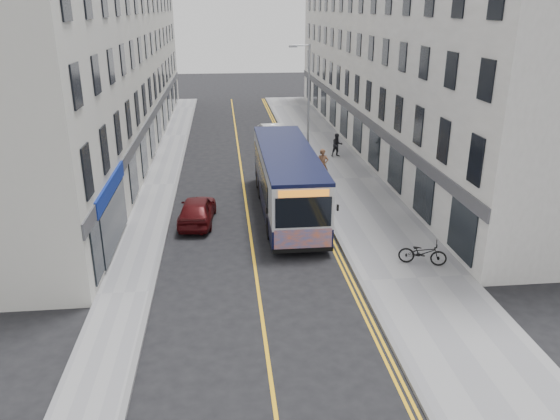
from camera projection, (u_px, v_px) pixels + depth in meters
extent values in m
plane|color=black|center=(256.00, 274.00, 21.97)|extent=(140.00, 140.00, 0.00)
cube|color=gray|center=(344.00, 179.00, 33.74)|extent=(4.50, 64.00, 0.12)
cube|color=gray|center=(160.00, 185.00, 32.63)|extent=(2.00, 64.00, 0.12)
cube|color=slate|center=(308.00, 180.00, 33.52)|extent=(0.18, 64.00, 0.13)
cube|color=slate|center=(177.00, 185.00, 32.72)|extent=(0.18, 64.00, 0.13)
cube|color=yellow|center=(243.00, 183.00, 33.14)|extent=(0.12, 64.00, 0.01)
cube|color=yellow|center=(301.00, 181.00, 33.49)|extent=(0.10, 64.00, 0.01)
cube|color=yellow|center=(304.00, 181.00, 33.51)|extent=(0.10, 64.00, 0.01)
cube|color=silver|center=(391.00, 58.00, 40.38)|extent=(6.00, 46.00, 13.00)
cube|color=beige|center=(108.00, 61.00, 38.35)|extent=(6.00, 46.00, 13.00)
cylinder|color=#999CA1|center=(308.00, 110.00, 34.02)|extent=(0.14, 0.14, 8.00)
cylinder|color=#999CA1|center=(301.00, 45.00, 32.60)|extent=(1.00, 0.08, 0.08)
cube|color=#999CA1|center=(293.00, 46.00, 32.57)|extent=(0.50, 0.18, 0.12)
cube|color=black|center=(287.00, 197.00, 28.28)|extent=(2.61, 11.47, 0.94)
cube|color=silver|center=(287.00, 171.00, 27.78)|extent=(2.61, 11.47, 1.88)
cube|color=black|center=(287.00, 151.00, 27.42)|extent=(2.63, 11.47, 0.17)
cube|color=black|center=(260.00, 172.00, 28.31)|extent=(0.04, 8.97, 1.20)
cube|color=black|center=(311.00, 170.00, 28.57)|extent=(0.04, 8.97, 1.20)
cube|color=black|center=(303.00, 213.00, 22.46)|extent=(2.35, 0.04, 1.30)
cube|color=orange|center=(303.00, 240.00, 22.90)|extent=(2.45, 0.04, 0.99)
cube|color=orange|center=(304.00, 193.00, 22.16)|extent=(2.09, 0.04, 0.29)
cylinder|color=black|center=(270.00, 229.00, 25.07)|extent=(0.29, 1.04, 1.04)
cylinder|color=black|center=(321.00, 226.00, 25.30)|extent=(0.29, 1.04, 1.04)
cylinder|color=black|center=(261.00, 189.00, 30.41)|extent=(0.29, 1.04, 1.04)
cylinder|color=black|center=(303.00, 188.00, 30.64)|extent=(0.29, 1.04, 1.04)
cylinder|color=black|center=(259.00, 179.00, 32.15)|extent=(0.29, 1.04, 1.04)
cylinder|color=black|center=(298.00, 178.00, 32.39)|extent=(0.29, 1.04, 1.04)
imported|color=black|center=(423.00, 253.00, 22.36)|extent=(2.06, 1.29, 1.02)
imported|color=brown|center=(323.00, 165.00, 32.98)|extent=(0.79, 0.59, 1.96)
imported|color=black|center=(337.00, 145.00, 38.35)|extent=(0.88, 0.73, 1.64)
imported|color=white|center=(273.00, 135.00, 42.22)|extent=(2.14, 4.70, 1.50)
imported|color=#490C0E|center=(197.00, 210.00, 26.89)|extent=(1.97, 4.21, 1.39)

